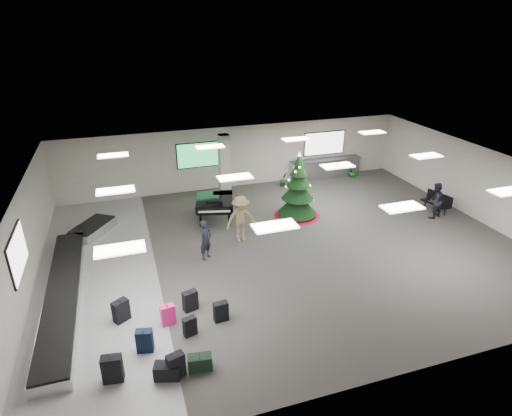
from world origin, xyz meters
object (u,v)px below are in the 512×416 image
object	(u,v)px
pink_suitcase	(168,315)
traveler_a	(206,240)
traveler_b	(241,219)
grand_piano	(215,203)
service_counter	(325,168)
potted_plant_left	(283,179)
christmas_tree	(298,194)
potted_plant_right	(353,171)
baggage_carousel	(70,278)
bench	(438,201)
traveler_bench	(435,201)

from	to	relation	value
pink_suitcase	traveler_a	xyz separation A→B (m)	(1.85, 3.33, 0.45)
traveler_b	grand_piano	bearing A→B (deg)	101.48
service_counter	traveler_a	world-z (taller)	traveler_a
potted_plant_left	christmas_tree	bearing A→B (deg)	-101.68
traveler_a	traveler_b	world-z (taller)	traveler_b
potted_plant_left	potted_plant_right	world-z (taller)	potted_plant_right
baggage_carousel	grand_piano	distance (m)	6.72
bench	traveler_b	world-z (taller)	traveler_b
pink_suitcase	grand_piano	xyz separation A→B (m)	(2.93, 6.48, 0.50)
traveler_b	traveler_a	bearing A→B (deg)	-152.91
baggage_carousel	service_counter	distance (m)	14.50
traveler_b	christmas_tree	bearing A→B (deg)	23.92
service_counter	traveler_b	xyz separation A→B (m)	(-6.51, -5.60, 0.42)
grand_piano	traveler_b	size ratio (longest dim) A/B	1.20
traveler_b	traveler_bench	xyz separation A→B (m)	(8.77, -0.58, -0.14)
grand_piano	potted_plant_left	bearing A→B (deg)	47.43
traveler_bench	potted_plant_left	world-z (taller)	traveler_bench
service_counter	potted_plant_right	xyz separation A→B (m)	(1.54, -0.40, -0.17)
grand_piano	bench	size ratio (longest dim) A/B	1.62
pink_suitcase	traveler_b	bearing A→B (deg)	40.78
pink_suitcase	traveler_bench	bearing A→B (deg)	6.75
service_counter	traveler_b	distance (m)	8.59
service_counter	traveler_b	bearing A→B (deg)	-139.28
potted_plant_left	potted_plant_right	bearing A→B (deg)	1.30
traveler_a	traveler_b	xyz separation A→B (m)	(1.62, 0.91, 0.19)
service_counter	grand_piano	world-z (taller)	grand_piano
traveler_bench	christmas_tree	bearing A→B (deg)	-35.06
christmas_tree	traveler_b	world-z (taller)	christmas_tree
pink_suitcase	potted_plant_left	bearing A→B (deg)	42.12
christmas_tree	traveler_a	distance (m)	5.30
christmas_tree	traveler_bench	bearing A→B (deg)	-20.16
baggage_carousel	potted_plant_right	size ratio (longest dim) A/B	12.88
christmas_tree	bench	bearing A→B (deg)	-13.95
pink_suitcase	potted_plant_right	distance (m)	14.90
pink_suitcase	potted_plant_right	xyz separation A→B (m)	(11.52, 9.45, 0.05)
service_counter	christmas_tree	xyz separation A→B (m)	(-3.43, -4.08, 0.48)
bench	grand_piano	bearing A→B (deg)	154.85
grand_piano	potted_plant_right	world-z (taller)	grand_piano
pink_suitcase	potted_plant_left	distance (m)	11.86
service_counter	potted_plant_left	xyz separation A→B (m)	(-2.69, -0.49, -0.17)
traveler_a	potted_plant_left	size ratio (longest dim) A/B	2.07
baggage_carousel	service_counter	xyz separation A→B (m)	(12.84, 6.73, 0.33)
traveler_b	traveler_bench	world-z (taller)	traveler_b
christmas_tree	grand_piano	size ratio (longest dim) A/B	1.30
bench	potted_plant_left	size ratio (longest dim) A/B	1.91
traveler_b	traveler_bench	distance (m)	8.79
christmas_tree	traveler_a	bearing A→B (deg)	-152.68
service_counter	potted_plant_left	distance (m)	2.74
service_counter	baggage_carousel	bearing A→B (deg)	-152.33
service_counter	pink_suitcase	world-z (taller)	service_counter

